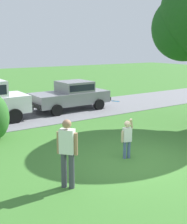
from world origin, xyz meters
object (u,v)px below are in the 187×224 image
object	(u,v)px
parked_sedan	(71,94)
child_thrower	(127,136)
adult_onlooker	(67,150)
frisbee	(115,101)

from	to	relation	value
parked_sedan	child_thrower	size ratio (longest dim) A/B	3.45
child_thrower	adult_onlooker	distance (m)	2.59
parked_sedan	adult_onlooker	distance (m)	9.22
frisbee	child_thrower	bearing A→B (deg)	-109.31
child_thrower	frisbee	size ratio (longest dim) A/B	4.51
parked_sedan	child_thrower	xyz separation A→B (m)	(-2.14, -7.27, -0.13)
child_thrower	frisbee	world-z (taller)	frisbee
parked_sedan	adult_onlooker	world-z (taller)	adult_onlooker
frisbee	adult_onlooker	distance (m)	3.45
parked_sedan	adult_onlooker	xyz separation A→B (m)	(-4.62, -7.97, 0.13)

